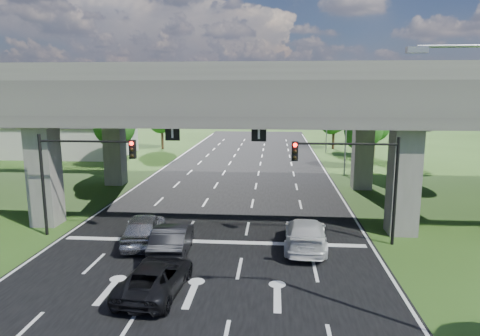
# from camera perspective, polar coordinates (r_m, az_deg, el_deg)

# --- Properties ---
(ground) EXTENTS (160.00, 160.00, 0.00)m
(ground) POSITION_cam_1_polar(r_m,az_deg,el_deg) (21.29, -5.04, -13.08)
(ground) COLOR #2B4717
(ground) RESTS_ON ground
(road) EXTENTS (18.00, 120.00, 0.03)m
(road) POSITION_cam_1_polar(r_m,az_deg,el_deg) (30.63, -1.91, -5.67)
(road) COLOR black
(road) RESTS_ON ground
(overpass) EXTENTS (80.00, 15.00, 10.00)m
(overpass) POSITION_cam_1_polar(r_m,az_deg,el_deg) (31.45, -1.57, 9.35)
(overpass) COLOR #3D3A37
(overpass) RESTS_ON ground
(warehouse) EXTENTS (20.00, 10.00, 4.00)m
(warehouse) POSITION_cam_1_polar(r_m,az_deg,el_deg) (62.04, -23.72, 3.46)
(warehouse) COLOR #9E9E99
(warehouse) RESTS_ON ground
(signal_right) EXTENTS (5.76, 0.54, 6.00)m
(signal_right) POSITION_cam_1_polar(r_m,az_deg,el_deg) (24.00, 15.21, -0.26)
(signal_right) COLOR black
(signal_right) RESTS_ON ground
(signal_left) EXTENTS (5.76, 0.54, 6.00)m
(signal_left) POSITION_cam_1_polar(r_m,az_deg,el_deg) (26.12, -20.87, 0.25)
(signal_left) COLOR black
(signal_left) RESTS_ON ground
(streetlight_far) EXTENTS (3.38, 0.25, 10.00)m
(streetlight_far) POSITION_cam_1_polar(r_m,az_deg,el_deg) (43.85, 13.51, 6.62)
(streetlight_far) COLOR gray
(streetlight_far) RESTS_ON ground
(streetlight_beyond) EXTENTS (3.38, 0.25, 10.00)m
(streetlight_beyond) POSITION_cam_1_polar(r_m,az_deg,el_deg) (59.70, 11.18, 7.60)
(streetlight_beyond) COLOR gray
(streetlight_beyond) RESTS_ON ground
(tree_left_near) EXTENTS (4.50, 4.50, 7.80)m
(tree_left_near) POSITION_cam_1_polar(r_m,az_deg,el_deg) (48.60, -16.37, 5.60)
(tree_left_near) COLOR black
(tree_left_near) RESTS_ON ground
(tree_left_mid) EXTENTS (3.91, 3.90, 6.76)m
(tree_left_mid) POSITION_cam_1_polar(r_m,az_deg,el_deg) (57.17, -16.31, 5.59)
(tree_left_mid) COLOR black
(tree_left_mid) RESTS_ON ground
(tree_left_far) EXTENTS (4.80, 4.80, 8.32)m
(tree_left_far) POSITION_cam_1_polar(r_m,az_deg,el_deg) (63.49, -10.38, 7.14)
(tree_left_far) COLOR black
(tree_left_far) RESTS_ON ground
(tree_right_near) EXTENTS (4.20, 4.20, 7.28)m
(tree_right_near) POSITION_cam_1_polar(r_m,az_deg,el_deg) (48.40, 16.19, 5.21)
(tree_right_near) COLOR black
(tree_right_near) RESTS_ON ground
(tree_right_mid) EXTENTS (3.91, 3.90, 6.76)m
(tree_right_mid) POSITION_cam_1_polar(r_m,az_deg,el_deg) (56.85, 17.56, 5.50)
(tree_right_mid) COLOR black
(tree_right_mid) RESTS_ON ground
(tree_right_far) EXTENTS (4.50, 4.50, 7.80)m
(tree_right_far) POSITION_cam_1_polar(r_m,az_deg,el_deg) (63.95, 12.49, 6.79)
(tree_right_far) COLOR black
(tree_right_far) RESTS_ON ground
(car_silver) EXTENTS (2.69, 5.24, 1.71)m
(car_silver) POSITION_cam_1_polar(r_m,az_deg,el_deg) (24.57, -12.69, -7.86)
(car_silver) COLOR gray
(car_silver) RESTS_ON road
(car_dark) EXTENTS (2.10, 5.05, 1.62)m
(car_dark) POSITION_cam_1_polar(r_m,az_deg,el_deg) (22.63, -9.02, -9.44)
(car_dark) COLOR black
(car_dark) RESTS_ON road
(car_white) EXTENTS (2.51, 5.55, 1.58)m
(car_white) POSITION_cam_1_polar(r_m,az_deg,el_deg) (23.59, 8.71, -8.66)
(car_white) COLOR silver
(car_white) RESTS_ON road
(car_trailing) EXTENTS (2.62, 5.04, 1.36)m
(car_trailing) POSITION_cam_1_polar(r_m,az_deg,el_deg) (18.83, -11.19, -14.13)
(car_trailing) COLOR black
(car_trailing) RESTS_ON road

